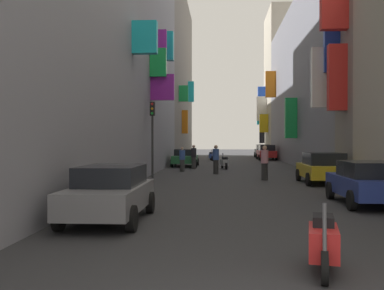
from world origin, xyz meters
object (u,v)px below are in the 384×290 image
(parked_car_black, at_px, (263,151))
(parked_car_grey, at_px, (110,192))
(scooter_silver, at_px, (224,162))
(pedestrian_near_left, at_px, (194,157))
(scooter_red, at_px, (323,242))
(parked_car_yellow, at_px, (323,167))
(parked_car_red, at_px, (266,152))
(parked_car_green, at_px, (185,157))
(pedestrian_far_away, at_px, (182,159))
(scooter_blue, at_px, (211,156))
(pedestrian_crossing, at_px, (265,163))
(pedestrian_mid_street, at_px, (216,160))
(parked_car_blue, at_px, (368,182))
(traffic_light_near_corner, at_px, (152,126))

(parked_car_black, bearing_deg, parked_car_grey, -100.24)
(scooter_silver, distance_m, pedestrian_near_left, 2.22)
(parked_car_grey, distance_m, scooter_red, 6.07)
(parked_car_black, height_order, parked_car_yellow, parked_car_black)
(parked_car_red, bearing_deg, parked_car_green, -121.38)
(parked_car_grey, distance_m, pedestrian_far_away, 18.32)
(scooter_blue, distance_m, pedestrian_near_left, 13.60)
(parked_car_black, distance_m, scooter_blue, 10.18)
(pedestrian_crossing, bearing_deg, parked_car_grey, -112.50)
(parked_car_grey, xyz_separation_m, parked_car_black, (7.74, 42.84, 0.07))
(parked_car_red, xyz_separation_m, pedestrian_mid_street, (-5.05, -20.35, 0.07))
(pedestrian_far_away, bearing_deg, parked_car_black, 73.04)
(parked_car_green, bearing_deg, scooter_blue, 80.03)
(pedestrian_near_left, xyz_separation_m, pedestrian_mid_street, (1.64, -4.79, 0.02))
(parked_car_blue, xyz_separation_m, traffic_light_near_corner, (-8.36, 9.85, 2.09))
(parked_car_blue, xyz_separation_m, pedestrian_crossing, (-2.39, 8.84, 0.16))
(scooter_blue, height_order, pedestrian_crossing, pedestrian_crossing)
(scooter_blue, relative_size, traffic_light_near_corner, 0.43)
(parked_car_red, bearing_deg, traffic_light_near_corner, -109.90)
(scooter_silver, relative_size, scooter_blue, 1.05)
(parked_car_yellow, bearing_deg, parked_car_grey, -126.01)
(parked_car_grey, relative_size, traffic_light_near_corner, 0.96)
(pedestrian_mid_street, distance_m, pedestrian_far_away, 3.06)
(parked_car_black, bearing_deg, traffic_light_near_corner, -106.28)
(traffic_light_near_corner, bearing_deg, pedestrian_far_away, 77.02)
(parked_car_grey, distance_m, pedestrian_crossing, 13.18)
(parked_car_yellow, bearing_deg, pedestrian_crossing, 146.51)
(scooter_blue, bearing_deg, parked_car_green, -99.97)
(scooter_silver, distance_m, scooter_red, 25.43)
(scooter_blue, bearing_deg, parked_car_red, 19.28)
(parked_car_red, distance_m, parked_car_grey, 37.34)
(pedestrian_crossing, bearing_deg, parked_car_black, 84.97)
(parked_car_grey, relative_size, pedestrian_crossing, 2.23)
(pedestrian_crossing, xyz_separation_m, pedestrian_far_away, (-4.78, 6.15, -0.10))
(parked_car_grey, distance_m, parked_car_yellow, 12.95)
(parked_car_red, xyz_separation_m, parked_car_blue, (-0.11, -33.24, -0.08))
(pedestrian_near_left, relative_size, traffic_light_near_corner, 0.42)
(scooter_silver, bearing_deg, parked_car_yellow, -66.91)
(parked_car_red, xyz_separation_m, traffic_light_near_corner, (-8.47, -23.39, 2.01))
(scooter_blue, xyz_separation_m, pedestrian_mid_street, (0.67, -18.35, 0.42))
(parked_car_black, xyz_separation_m, traffic_light_near_corner, (-8.66, -29.66, 2.02))
(scooter_silver, relative_size, pedestrian_mid_street, 1.07)
(parked_car_green, bearing_deg, parked_car_red, 58.62)
(parked_car_grey, xyz_separation_m, parked_car_green, (0.00, 24.20, -0.02))
(pedestrian_far_away, distance_m, traffic_light_near_corner, 5.65)
(parked_car_green, distance_m, parked_car_black, 20.18)
(parked_car_yellow, xyz_separation_m, pedestrian_near_left, (-6.76, 10.54, 0.09))
(scooter_red, relative_size, pedestrian_near_left, 1.05)
(parked_car_black, distance_m, pedestrian_near_left, 22.89)
(scooter_silver, relative_size, scooter_red, 1.05)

